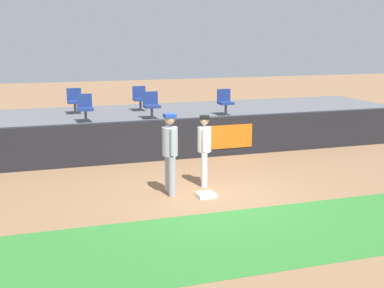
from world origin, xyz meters
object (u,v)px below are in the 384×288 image
Objects in this scene: seat_front_right at (225,101)px; seat_back_left at (75,100)px; seat_front_center at (151,104)px; seat_front_left at (85,106)px; player_runner_visitor at (170,148)px; player_fielder_home at (205,145)px; seat_back_center at (140,97)px; first_base at (206,195)px.

seat_back_left is (-4.63, 1.80, 0.00)m from seat_front_right.
seat_front_center and seat_front_left have the same top height.
seat_back_left is at bearing 158.74° from seat_front_right.
player_runner_visitor is at bearing -77.27° from seat_back_left.
seat_front_center is at bearing -39.74° from seat_back_left.
seat_front_right is at bearing -21.26° from seat_back_left.
seat_back_left is (-2.16, 1.80, -0.00)m from seat_front_center.
player_runner_visitor reaches higher than seat_front_center.
seat_front_center is at bearing 172.26° from player_runner_visitor.
seat_back_center is (-0.24, 6.03, 0.47)m from player_fielder_home.
seat_front_right is 1.00× the size of seat_back_left.
seat_front_center is at bearing -91.04° from seat_back_center.
player_fielder_home reaches higher than first_base.
seat_back_center is at bearing 41.16° from seat_front_left.
player_fielder_home is 2.02× the size of seat_front_left.
seat_front_right is 1.00× the size of seat_back_center.
seat_front_right is at bearing -36.53° from seat_back_center.
seat_back_left is at bearing 140.26° from seat_front_center.
seat_front_center is (0.70, 4.67, 0.38)m from player_runner_visitor.
player_runner_visitor is 4.86m from seat_front_left.
seat_back_center is (0.74, 6.46, 0.38)m from player_runner_visitor.
seat_front_left is at bearing -179.99° from seat_front_center.
seat_back_left is at bearing -139.11° from player_fielder_home.
seat_front_center is 1.00× the size of seat_back_left.
first_base is 0.22× the size of player_runner_visitor.
player_runner_visitor reaches higher than first_base.
player_fielder_home is at bearing -117.43° from seat_front_right.
player_fielder_home is at bearing 115.10° from player_runner_visitor.
seat_front_right is 3.02m from seat_back_center.
seat_front_left is (-4.49, 0.00, 0.00)m from seat_front_right.
player_fielder_home is 4.79m from seat_front_right.
seat_back_left is (-1.46, 6.47, 0.38)m from player_runner_visitor.
seat_front_right is at bearing -0.00° from seat_front_left.
seat_front_left is at bearing 111.82° from first_base.
seat_front_right is at bearing 146.67° from player_runner_visitor.
player_fielder_home is at bearing -68.01° from seat_back_left.
player_runner_visitor is at bearing -74.18° from seat_front_left.
player_fielder_home is 6.52m from seat_back_left.
player_fielder_home is 2.02× the size of seat_front_right.
seat_front_left is 1.00× the size of seat_back_center.
seat_front_left reaches higher than first_base.
seat_front_center is at bearing 90.07° from first_base.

